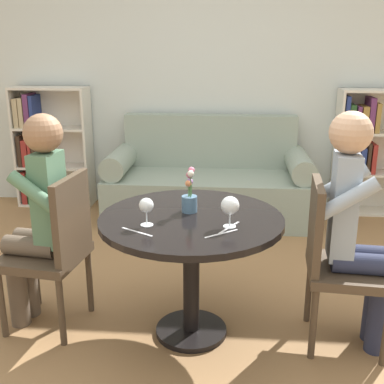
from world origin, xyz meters
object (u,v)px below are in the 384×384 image
(couch, at_px, (208,185))
(wine_glass_left, at_px, (146,206))
(chair_left, at_px, (55,246))
(person_right, at_px, (357,226))
(wine_glass_right, at_px, (230,206))
(person_left, at_px, (38,217))
(flower_vase, at_px, (190,196))
(chair_right, at_px, (336,258))
(bookshelf_left, at_px, (45,148))
(bookshelf_right, at_px, (365,150))

(couch, bearing_deg, wine_glass_left, -95.80)
(chair_left, height_order, person_right, person_right)
(person_right, distance_m, wine_glass_left, 1.07)
(wine_glass_right, bearing_deg, person_right, 9.83)
(wine_glass_right, bearing_deg, person_left, 170.60)
(wine_glass_left, height_order, flower_vase, flower_vase)
(person_left, bearing_deg, chair_right, 96.34)
(chair_right, bearing_deg, person_right, -93.30)
(chair_left, xyz_separation_m, person_right, (1.61, -0.04, 0.19))
(couch, bearing_deg, person_right, -66.51)
(chair_left, height_order, flower_vase, flower_vase)
(couch, distance_m, wine_glass_right, 2.13)
(couch, distance_m, flower_vase, 1.91)
(chair_right, bearing_deg, wine_glass_right, 107.30)
(wine_glass_left, distance_m, wine_glass_right, 0.41)
(flower_vase, bearing_deg, wine_glass_left, -131.55)
(wine_glass_left, xyz_separation_m, flower_vase, (0.20, 0.22, -0.02))
(couch, distance_m, wine_glass_left, 2.14)
(wine_glass_left, bearing_deg, chair_right, 8.04)
(chair_left, bearing_deg, couch, 166.36)
(person_left, relative_size, wine_glass_right, 7.78)
(person_left, xyz_separation_m, wine_glass_left, (0.64, -0.19, 0.14))
(wine_glass_right, bearing_deg, wine_glass_left, -178.17)
(couch, xyz_separation_m, bookshelf_left, (-1.64, 0.26, 0.26))
(person_left, bearing_deg, chair_left, 84.59)
(bookshelf_right, xyz_separation_m, wine_glass_left, (-1.67, -2.34, 0.20))
(bookshelf_right, relative_size, chair_left, 1.30)
(person_right, height_order, flower_vase, person_right)
(bookshelf_left, bearing_deg, person_left, -69.79)
(bookshelf_left, bearing_deg, chair_left, -67.97)
(bookshelf_right, bearing_deg, flower_vase, -124.87)
(wine_glass_left, relative_size, wine_glass_right, 0.91)
(wine_glass_right, bearing_deg, chair_left, 170.98)
(bookshelf_left, height_order, wine_glass_right, bookshelf_left)
(bookshelf_right, height_order, flower_vase, bookshelf_right)
(person_left, height_order, wine_glass_right, person_left)
(person_left, bearing_deg, flower_vase, 100.41)
(couch, xyz_separation_m, chair_right, (0.76, -1.94, 0.18))
(bookshelf_left, xyz_separation_m, wine_glass_left, (1.43, -2.34, 0.23))
(wine_glass_right, distance_m, flower_vase, 0.30)
(bookshelf_right, height_order, wine_glass_right, bookshelf_right)
(chair_right, relative_size, wine_glass_left, 6.29)
(bookshelf_left, bearing_deg, chair_right, -42.50)
(chair_left, bearing_deg, wine_glass_right, 89.10)
(couch, xyz_separation_m, person_right, (0.85, -1.95, 0.37))
(bookshelf_right, height_order, chair_right, bookshelf_right)
(person_right, relative_size, wine_glass_left, 8.84)
(bookshelf_right, bearing_deg, chair_right, -107.62)
(chair_right, bearing_deg, wine_glass_left, 102.83)
(bookshelf_right, height_order, person_right, person_right)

